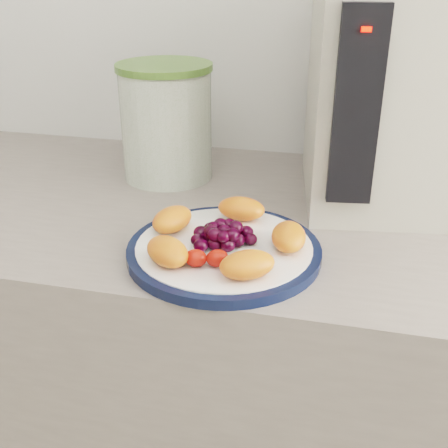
# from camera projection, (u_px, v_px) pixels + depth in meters

# --- Properties ---
(counter) EXTENTS (3.50, 0.60, 0.90)m
(counter) POSITION_uv_depth(u_px,v_px,m) (248.00, 409.00, 1.14)
(counter) COLOR gray
(counter) RESTS_ON floor
(cabinet_face) EXTENTS (3.48, 0.58, 0.84)m
(cabinet_face) POSITION_uv_depth(u_px,v_px,m) (248.00, 420.00, 1.16)
(cabinet_face) COLOR brown
(cabinet_face) RESTS_ON floor
(plate_rim) EXTENTS (0.27, 0.27, 0.01)m
(plate_rim) POSITION_uv_depth(u_px,v_px,m) (224.00, 251.00, 0.79)
(plate_rim) COLOR black
(plate_rim) RESTS_ON counter
(plate_face) EXTENTS (0.25, 0.25, 0.02)m
(plate_face) POSITION_uv_depth(u_px,v_px,m) (224.00, 250.00, 0.79)
(plate_face) COLOR white
(plate_face) RESTS_ON counter
(canister) EXTENTS (0.21, 0.21, 0.20)m
(canister) POSITION_uv_depth(u_px,v_px,m) (167.00, 125.00, 1.04)
(canister) COLOR #3A5B15
(canister) RESTS_ON counter
(canister_lid) EXTENTS (0.22, 0.22, 0.01)m
(canister_lid) POSITION_uv_depth(u_px,v_px,m) (164.00, 67.00, 0.99)
(canister_lid) COLOR #517531
(canister_lid) RESTS_ON canister
(appliance_body) EXTENTS (0.25, 0.33, 0.37)m
(appliance_body) POSITION_uv_depth(u_px,v_px,m) (378.00, 89.00, 0.92)
(appliance_body) COLOR #B2AD9C
(appliance_body) RESTS_ON counter
(appliance_panel) EXTENTS (0.07, 0.03, 0.28)m
(appliance_panel) POSITION_uv_depth(u_px,v_px,m) (357.00, 109.00, 0.78)
(appliance_panel) COLOR black
(appliance_panel) RESTS_ON appliance_body
(appliance_led) EXTENTS (0.01, 0.01, 0.01)m
(appliance_led) POSITION_uv_depth(u_px,v_px,m) (366.00, 29.00, 0.72)
(appliance_led) COLOR #FF0C05
(appliance_led) RESTS_ON appliance_panel
(fruit_plate) EXTENTS (0.24, 0.23, 0.03)m
(fruit_plate) POSITION_uv_depth(u_px,v_px,m) (222.00, 235.00, 0.78)
(fruit_plate) COLOR #FB5E23
(fruit_plate) RESTS_ON plate_face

